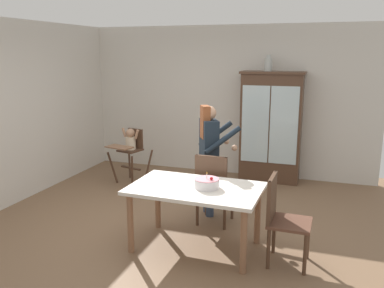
{
  "coord_description": "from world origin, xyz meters",
  "views": [
    {
      "loc": [
        1.75,
        -4.61,
        2.22
      ],
      "look_at": [
        -0.03,
        0.7,
        0.95
      ],
      "focal_mm": 37.9,
      "sensor_mm": 36.0,
      "label": 1
    }
  ],
  "objects_px": {
    "china_cabinet": "(271,127)",
    "ceramic_vase": "(268,64)",
    "dining_table": "(196,195)",
    "adult_person": "(210,147)",
    "dining_chair_far_side": "(213,185)",
    "high_chair_with_toddler": "(130,146)",
    "dining_chair_right_end": "(280,214)",
    "birthday_cake": "(207,183)"
  },
  "relations": [
    {
      "from": "dining_chair_far_side",
      "to": "high_chair_with_toddler",
      "type": "bearing_deg",
      "value": -32.92
    },
    {
      "from": "ceramic_vase",
      "to": "dining_chair_far_side",
      "type": "bearing_deg",
      "value": -98.71
    },
    {
      "from": "high_chair_with_toddler",
      "to": "adult_person",
      "type": "distance_m",
      "value": 1.97
    },
    {
      "from": "ceramic_vase",
      "to": "adult_person",
      "type": "bearing_deg",
      "value": -104.9
    },
    {
      "from": "dining_table",
      "to": "dining_chair_right_end",
      "type": "distance_m",
      "value": 0.96
    },
    {
      "from": "china_cabinet",
      "to": "ceramic_vase",
      "type": "xyz_separation_m",
      "value": [
        -0.09,
        0.0,
        1.07
      ]
    },
    {
      "from": "ceramic_vase",
      "to": "adult_person",
      "type": "distance_m",
      "value": 2.17
    },
    {
      "from": "ceramic_vase",
      "to": "adult_person",
      "type": "xyz_separation_m",
      "value": [
        -0.49,
        -1.83,
        -1.06
      ]
    },
    {
      "from": "ceramic_vase",
      "to": "birthday_cake",
      "type": "xyz_separation_m",
      "value": [
        -0.22,
        -2.85,
        -1.23
      ]
    },
    {
      "from": "ceramic_vase",
      "to": "dining_table",
      "type": "relative_size",
      "value": 0.18
    },
    {
      "from": "ceramic_vase",
      "to": "high_chair_with_toddler",
      "type": "xyz_separation_m",
      "value": [
        -2.18,
        -0.88,
        -1.37
      ]
    },
    {
      "from": "high_chair_with_toddler",
      "to": "dining_chair_right_end",
      "type": "distance_m",
      "value": 3.43
    },
    {
      "from": "china_cabinet",
      "to": "high_chair_with_toddler",
      "type": "distance_m",
      "value": 2.45
    },
    {
      "from": "high_chair_with_toddler",
      "to": "dining_chair_far_side",
      "type": "distance_m",
      "value": 2.26
    },
    {
      "from": "dining_table",
      "to": "dining_chair_right_end",
      "type": "bearing_deg",
      "value": -1.68
    },
    {
      "from": "china_cabinet",
      "to": "adult_person",
      "type": "xyz_separation_m",
      "value": [
        -0.58,
        -1.83,
        0.01
      ]
    },
    {
      "from": "high_chair_with_toddler",
      "to": "dining_table",
      "type": "height_order",
      "value": "high_chair_with_toddler"
    },
    {
      "from": "china_cabinet",
      "to": "ceramic_vase",
      "type": "relative_size",
      "value": 7.07
    },
    {
      "from": "ceramic_vase",
      "to": "dining_chair_far_side",
      "type": "xyz_separation_m",
      "value": [
        -0.33,
        -2.18,
        -1.47
      ]
    },
    {
      "from": "high_chair_with_toddler",
      "to": "china_cabinet",
      "type": "bearing_deg",
      "value": 34.87
    },
    {
      "from": "china_cabinet",
      "to": "dining_chair_right_end",
      "type": "relative_size",
      "value": 1.99
    },
    {
      "from": "birthday_cake",
      "to": "dining_chair_right_end",
      "type": "height_order",
      "value": "dining_chair_right_end"
    },
    {
      "from": "ceramic_vase",
      "to": "dining_table",
      "type": "xyz_separation_m",
      "value": [
        -0.35,
        -2.85,
        -1.38
      ]
    },
    {
      "from": "china_cabinet",
      "to": "high_chair_with_toddler",
      "type": "xyz_separation_m",
      "value": [
        -2.27,
        -0.88,
        -0.31
      ]
    },
    {
      "from": "dining_table",
      "to": "dining_chair_far_side",
      "type": "xyz_separation_m",
      "value": [
        0.02,
        0.67,
        -0.09
      ]
    },
    {
      "from": "ceramic_vase",
      "to": "adult_person",
      "type": "height_order",
      "value": "ceramic_vase"
    },
    {
      "from": "ceramic_vase",
      "to": "birthday_cake",
      "type": "height_order",
      "value": "ceramic_vase"
    },
    {
      "from": "birthday_cake",
      "to": "dining_chair_far_side",
      "type": "bearing_deg",
      "value": 99.49
    },
    {
      "from": "dining_chair_right_end",
      "to": "dining_chair_far_side",
      "type": "bearing_deg",
      "value": 54.59
    },
    {
      "from": "dining_chair_right_end",
      "to": "china_cabinet",
      "type": "bearing_deg",
      "value": 11.47
    },
    {
      "from": "birthday_cake",
      "to": "dining_chair_right_end",
      "type": "relative_size",
      "value": 0.29
    },
    {
      "from": "china_cabinet",
      "to": "dining_chair_right_end",
      "type": "height_order",
      "value": "china_cabinet"
    },
    {
      "from": "ceramic_vase",
      "to": "high_chair_with_toddler",
      "type": "height_order",
      "value": "ceramic_vase"
    },
    {
      "from": "china_cabinet",
      "to": "adult_person",
      "type": "height_order",
      "value": "china_cabinet"
    },
    {
      "from": "ceramic_vase",
      "to": "dining_chair_far_side",
      "type": "distance_m",
      "value": 2.65
    },
    {
      "from": "adult_person",
      "to": "dining_chair_far_side",
      "type": "distance_m",
      "value": 0.56
    },
    {
      "from": "high_chair_with_toddler",
      "to": "dining_chair_right_end",
      "type": "relative_size",
      "value": 0.99
    },
    {
      "from": "china_cabinet",
      "to": "dining_table",
      "type": "distance_m",
      "value": 2.9
    },
    {
      "from": "birthday_cake",
      "to": "high_chair_with_toddler",
      "type": "bearing_deg",
      "value": 134.94
    },
    {
      "from": "dining_chair_right_end",
      "to": "ceramic_vase",
      "type": "bearing_deg",
      "value": 13.15
    },
    {
      "from": "dining_table",
      "to": "dining_chair_far_side",
      "type": "distance_m",
      "value": 0.68
    },
    {
      "from": "ceramic_vase",
      "to": "dining_table",
      "type": "bearing_deg",
      "value": -97.04
    }
  ]
}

